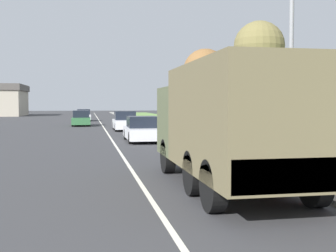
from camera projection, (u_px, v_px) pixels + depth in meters
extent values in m
plane|color=#38383A|center=(102.00, 126.00, 40.72)|extent=(180.00, 180.00, 0.00)
cube|color=silver|center=(102.00, 125.00, 40.72)|extent=(0.12, 120.00, 0.00)
cube|color=#9E9B93|center=(148.00, 124.00, 41.55)|extent=(1.80, 120.00, 0.12)
cube|color=#6B9347|center=(192.00, 125.00, 42.37)|extent=(7.00, 120.00, 0.02)
cube|color=#545B3D|center=(201.00, 121.00, 13.02)|extent=(2.44, 1.99, 2.06)
cube|color=brown|center=(242.00, 118.00, 9.52)|extent=(2.44, 5.12, 2.48)
cube|color=#545B3D|center=(295.00, 175.00, 7.11)|extent=(2.32, 0.10, 0.60)
cube|color=red|center=(245.00, 165.00, 6.91)|extent=(0.12, 0.06, 0.12)
cylinder|color=black|center=(168.00, 156.00, 12.78)|extent=(0.30, 1.03, 1.03)
cylinder|color=black|center=(235.00, 154.00, 13.18)|extent=(0.30, 1.03, 1.03)
cylinder|color=black|center=(213.00, 186.00, 8.14)|extent=(0.30, 1.03, 1.03)
cylinder|color=black|center=(315.00, 182.00, 8.53)|extent=(0.30, 1.03, 1.03)
cylinder|color=black|center=(194.00, 173.00, 9.64)|extent=(0.30, 1.03, 1.03)
cylinder|color=black|center=(281.00, 170.00, 10.04)|extent=(0.30, 1.03, 1.03)
cube|color=silver|center=(143.00, 133.00, 23.58)|extent=(1.84, 4.39, 0.59)
cube|color=black|center=(142.00, 122.00, 23.64)|extent=(1.62, 1.98, 0.63)
cylinder|color=black|center=(126.00, 134.00, 24.82)|extent=(0.20, 0.64, 0.64)
cylinder|color=black|center=(153.00, 134.00, 25.12)|extent=(0.20, 0.64, 0.64)
cylinder|color=black|center=(131.00, 138.00, 22.06)|extent=(0.20, 0.64, 0.64)
cylinder|color=black|center=(161.00, 137.00, 22.37)|extent=(0.20, 0.64, 0.64)
cube|color=silver|center=(125.00, 124.00, 33.26)|extent=(1.77, 4.27, 0.66)
cube|color=black|center=(125.00, 115.00, 33.31)|extent=(1.56, 1.92, 0.69)
cylinder|color=black|center=(114.00, 126.00, 34.47)|extent=(0.20, 0.64, 0.64)
cylinder|color=black|center=(133.00, 125.00, 34.76)|extent=(0.20, 0.64, 0.64)
cylinder|color=black|center=(116.00, 127.00, 31.79)|extent=(0.20, 0.64, 0.64)
cylinder|color=black|center=(137.00, 127.00, 32.08)|extent=(0.20, 0.64, 0.64)
cube|color=#336B3D|center=(81.00, 121.00, 40.14)|extent=(1.71, 4.10, 0.63)
cube|color=black|center=(81.00, 114.00, 40.19)|extent=(1.50, 1.84, 0.66)
cylinder|color=black|center=(74.00, 122.00, 41.30)|extent=(0.20, 0.64, 0.64)
cylinder|color=black|center=(89.00, 122.00, 41.58)|extent=(0.20, 0.64, 0.64)
cylinder|color=black|center=(73.00, 123.00, 38.73)|extent=(0.20, 0.64, 0.64)
cylinder|color=black|center=(89.00, 123.00, 39.01)|extent=(0.20, 0.64, 0.64)
cube|color=silver|center=(84.00, 117.00, 51.61)|extent=(1.71, 4.00, 0.62)
cube|color=black|center=(84.00, 112.00, 51.65)|extent=(1.51, 1.80, 0.65)
cylinder|color=black|center=(78.00, 118.00, 52.73)|extent=(0.20, 0.64, 0.64)
cylinder|color=black|center=(90.00, 118.00, 53.01)|extent=(0.20, 0.64, 0.64)
cylinder|color=black|center=(77.00, 119.00, 50.22)|extent=(0.20, 0.64, 0.64)
cylinder|color=black|center=(90.00, 119.00, 50.50)|extent=(0.20, 0.64, 0.64)
cylinder|color=black|center=(334.00, 159.00, 12.90)|extent=(0.24, 0.76, 0.76)
cylinder|color=gray|center=(291.00, 37.00, 12.76)|extent=(0.14, 0.14, 8.03)
cylinder|color=#4C3D2D|center=(258.00, 101.00, 23.37)|extent=(0.26, 0.26, 4.48)
sphere|color=olive|center=(259.00, 46.00, 23.21)|extent=(2.79, 2.79, 2.79)
cylinder|color=#4C3D2D|center=(205.00, 105.00, 38.20)|extent=(0.27, 0.27, 3.95)
sphere|color=brown|center=(205.00, 71.00, 38.04)|extent=(4.01, 4.01, 4.01)
cube|color=#3D7042|center=(333.00, 159.00, 13.16)|extent=(0.55, 0.45, 0.70)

